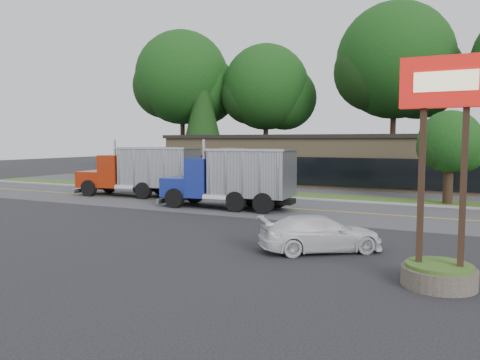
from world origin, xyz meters
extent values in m
plane|color=#2E2E33|center=(0.00, 0.00, 0.00)|extent=(140.00, 140.00, 0.00)
cube|color=#58585D|center=(0.00, 9.00, 0.00)|extent=(60.00, 8.00, 0.02)
cube|color=gold|center=(0.00, 9.00, 0.00)|extent=(60.00, 0.12, 0.01)
cube|color=#9E9E99|center=(0.00, 13.20, 0.00)|extent=(60.00, 0.30, 0.12)
cube|color=#314E1A|center=(0.00, 15.00, 0.00)|extent=(60.00, 3.40, 0.03)
cube|color=#58585D|center=(0.00, 20.00, 0.00)|extent=(60.00, 7.00, 0.02)
cube|color=#8E7757|center=(2.00, 26.00, 2.00)|extent=(32.00, 12.00, 4.00)
cylinder|color=#6B6054|center=(10.50, -2.50, 0.25)|extent=(1.90, 1.90, 0.50)
cylinder|color=#314E1A|center=(10.50, -2.50, 0.55)|extent=(1.70, 1.70, 0.10)
cube|color=#332116|center=(10.00, -2.50, 2.60)|extent=(0.16, 0.16, 5.00)
cube|color=#332116|center=(11.00, -2.50, 2.60)|extent=(0.16, 0.16, 5.00)
cube|color=red|center=(10.50, -2.50, 5.30)|extent=(2.20, 0.35, 1.30)
cube|color=beige|center=(10.50, -2.69, 5.30)|extent=(1.50, 0.04, 0.50)
cube|color=beige|center=(10.50, -2.31, 5.30)|extent=(1.50, 0.04, 0.50)
cylinder|color=#382619|center=(-20.00, 32.00, 3.03)|extent=(0.56, 0.56, 6.06)
sphere|color=#103B11|center=(-20.00, 32.00, 11.25)|extent=(11.08, 11.08, 11.08)
sphere|color=#103B11|center=(-17.92, 33.39, 9.87)|extent=(8.31, 8.31, 8.31)
sphere|color=black|center=(-21.73, 30.96, 10.21)|extent=(7.62, 7.62, 7.62)
cylinder|color=#382619|center=(-10.00, 34.00, 2.65)|extent=(0.56, 0.56, 5.30)
sphere|color=#103B11|center=(-10.00, 34.00, 9.85)|extent=(9.69, 9.69, 9.69)
sphere|color=#103B11|center=(-8.18, 35.21, 8.63)|extent=(7.27, 7.27, 7.27)
sphere|color=black|center=(-11.51, 33.09, 8.94)|extent=(6.66, 6.66, 6.66)
cylinder|color=#382619|center=(4.00, 34.00, 3.17)|extent=(0.56, 0.56, 6.33)
sphere|color=#103B11|center=(4.00, 34.00, 11.76)|extent=(11.58, 11.58, 11.58)
sphere|color=#103B11|center=(6.17, 35.45, 10.31)|extent=(8.68, 8.68, 8.68)
sphere|color=black|center=(2.19, 32.91, 10.68)|extent=(7.96, 7.96, 7.96)
cylinder|color=#382619|center=(-16.00, 30.00, 0.50)|extent=(0.44, 0.44, 1.00)
cone|color=black|center=(-16.00, 30.00, 6.77)|extent=(5.42, 5.42, 11.08)
cylinder|color=#382619|center=(10.00, 15.00, 1.01)|extent=(0.56, 0.56, 2.03)
sphere|color=#103B11|center=(10.00, 15.00, 3.76)|extent=(3.70, 3.70, 3.70)
sphere|color=#103B11|center=(10.69, 15.46, 3.30)|extent=(2.78, 2.78, 2.78)
sphere|color=black|center=(9.42, 14.65, 3.42)|extent=(2.55, 2.55, 2.55)
cube|color=black|center=(-8.84, 9.76, 0.57)|extent=(8.29, 1.82, 0.28)
cube|color=#99240A|center=(-12.40, 9.40, 1.12)|extent=(2.19, 2.49, 1.10)
cube|color=#99240A|center=(-10.80, 9.56, 1.72)|extent=(1.67, 2.53, 2.20)
cube|color=black|center=(-11.42, 9.50, 2.12)|extent=(0.27, 2.10, 0.90)
cube|color=silver|center=(-7.41, 9.90, 2.02)|extent=(5.15, 2.98, 2.50)
cube|color=silver|center=(-7.41, 9.90, 3.32)|extent=(5.31, 3.14, 0.12)
cylinder|color=black|center=(-12.34, 10.56, 0.57)|extent=(1.13, 0.46, 1.10)
cylinder|color=black|center=(-12.11, 8.27, 0.57)|extent=(1.13, 0.46, 1.10)
cylinder|color=black|center=(-7.17, 11.08, 0.57)|extent=(1.13, 0.46, 1.10)
cylinder|color=black|center=(-6.94, 8.79, 0.57)|extent=(1.13, 0.46, 1.10)
cube|color=black|center=(-0.81, 7.55, 0.57)|extent=(7.28, 1.33, 0.28)
cube|color=navy|center=(-3.96, 7.40, 1.12)|extent=(1.84, 2.38, 1.10)
cube|color=navy|center=(-2.54, 7.47, 1.72)|extent=(1.37, 2.46, 2.20)
cube|color=black|center=(-3.09, 7.44, 2.12)|extent=(0.16, 2.10, 0.90)
cube|color=silver|center=(0.45, 7.61, 2.02)|extent=(4.44, 2.70, 2.50)
cube|color=silver|center=(0.45, 7.61, 3.32)|extent=(4.60, 2.85, 0.12)
cylinder|color=black|center=(-3.85, 8.56, 0.57)|extent=(1.12, 0.40, 1.10)
cylinder|color=black|center=(-3.75, 6.26, 0.57)|extent=(1.12, 0.40, 1.10)
cylinder|color=black|center=(0.71, 8.77, 0.57)|extent=(1.12, 0.40, 1.10)
cylinder|color=black|center=(0.81, 6.47, 0.57)|extent=(1.12, 0.40, 1.10)
imported|color=silver|center=(6.59, -0.08, 0.62)|extent=(4.46, 3.91, 1.24)
camera|label=1|loc=(11.12, -15.58, 3.83)|focal=35.00mm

